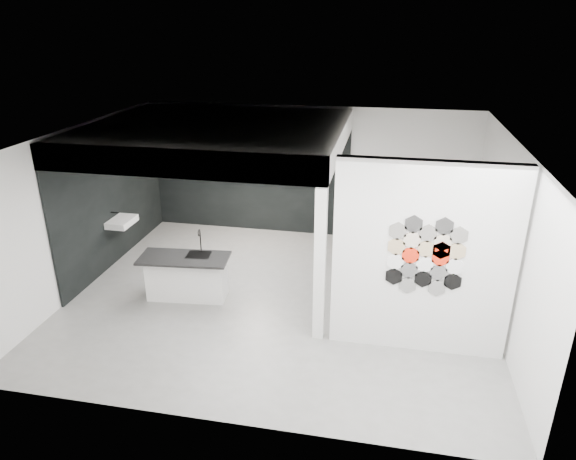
# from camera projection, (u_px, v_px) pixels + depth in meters

# --- Properties ---
(floor) EXTENTS (7.00, 6.00, 0.01)m
(floor) POSITION_uv_depth(u_px,v_px,m) (279.00, 298.00, 8.82)
(floor) COLOR slate
(partition_panel) EXTENTS (2.45, 0.15, 2.80)m
(partition_panel) POSITION_uv_depth(u_px,v_px,m) (423.00, 260.00, 6.98)
(partition_panel) COLOR silver
(partition_panel) RESTS_ON floor
(bay_clad_back) EXTENTS (4.40, 0.04, 2.35)m
(bay_clad_back) POSITION_uv_depth(u_px,v_px,m) (249.00, 179.00, 11.29)
(bay_clad_back) COLOR black
(bay_clad_back) RESTS_ON floor
(bay_clad_left) EXTENTS (0.04, 4.00, 2.35)m
(bay_clad_left) POSITION_uv_depth(u_px,v_px,m) (114.00, 202.00, 9.90)
(bay_clad_left) COLOR black
(bay_clad_left) RESTS_ON floor
(bulkhead) EXTENTS (4.40, 4.00, 0.40)m
(bulkhead) POSITION_uv_depth(u_px,v_px,m) (217.00, 135.00, 8.98)
(bulkhead) COLOR silver
(bulkhead) RESTS_ON corner_column
(corner_column) EXTENTS (0.16, 0.16, 2.35)m
(corner_column) POSITION_uv_depth(u_px,v_px,m) (320.00, 266.00, 7.32)
(corner_column) COLOR silver
(corner_column) RESTS_ON floor
(fascia_beam) EXTENTS (4.40, 0.16, 0.40)m
(fascia_beam) POSITION_uv_depth(u_px,v_px,m) (174.00, 164.00, 7.24)
(fascia_beam) COLOR silver
(fascia_beam) RESTS_ON corner_column
(wall_basin) EXTENTS (0.40, 0.60, 0.12)m
(wall_basin) POSITION_uv_depth(u_px,v_px,m) (122.00, 222.00, 9.80)
(wall_basin) COLOR silver
(wall_basin) RESTS_ON bay_clad_left
(display_shelf) EXTENTS (3.00, 0.15, 0.04)m
(display_shelf) POSITION_uv_depth(u_px,v_px,m) (252.00, 175.00, 11.13)
(display_shelf) COLOR black
(display_shelf) RESTS_ON bay_clad_back
(kitchen_island) EXTENTS (1.54, 0.79, 1.20)m
(kitchen_island) POSITION_uv_depth(u_px,v_px,m) (187.00, 276.00, 8.70)
(kitchen_island) COLOR silver
(kitchen_island) RESTS_ON floor
(stockpot) EXTENTS (0.27, 0.27, 0.18)m
(stockpot) POSITION_uv_depth(u_px,v_px,m) (213.00, 168.00, 11.25)
(stockpot) COLOR black
(stockpot) RESTS_ON display_shelf
(kettle) EXTENTS (0.23, 0.23, 0.15)m
(kettle) POSITION_uv_depth(u_px,v_px,m) (290.00, 173.00, 10.95)
(kettle) COLOR black
(kettle) RESTS_ON display_shelf
(glass_bowl) EXTENTS (0.20, 0.20, 0.11)m
(glass_bowl) POSITION_uv_depth(u_px,v_px,m) (314.00, 175.00, 10.86)
(glass_bowl) COLOR gray
(glass_bowl) RESTS_ON display_shelf
(glass_vase) EXTENTS (0.13, 0.13, 0.16)m
(glass_vase) POSITION_uv_depth(u_px,v_px,m) (314.00, 174.00, 10.85)
(glass_vase) COLOR gray
(glass_vase) RESTS_ON display_shelf
(bottle_dark) EXTENTS (0.07, 0.07, 0.17)m
(bottle_dark) POSITION_uv_depth(u_px,v_px,m) (252.00, 170.00, 11.09)
(bottle_dark) COLOR black
(bottle_dark) RESTS_ON display_shelf
(utensil_cup) EXTENTS (0.10, 0.10, 0.10)m
(utensil_cup) POSITION_uv_depth(u_px,v_px,m) (204.00, 169.00, 11.30)
(utensil_cup) COLOR black
(utensil_cup) RESTS_ON display_shelf
(hex_tile_cluster) EXTENTS (1.04, 0.02, 1.16)m
(hex_tile_cluster) POSITION_uv_depth(u_px,v_px,m) (426.00, 256.00, 6.85)
(hex_tile_cluster) COLOR black
(hex_tile_cluster) RESTS_ON partition_panel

